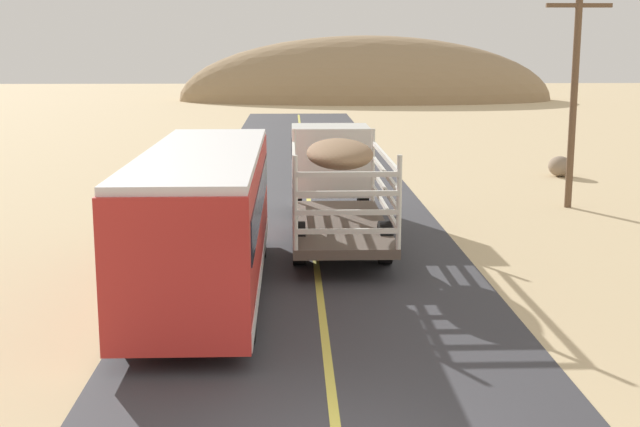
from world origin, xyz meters
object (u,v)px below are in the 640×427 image
(livestock_truck, at_px, (333,170))
(bus, at_px, (204,217))
(power_pole_mid, at_px, (574,91))
(boulder_near_shoulder, at_px, (560,166))

(livestock_truck, xyz_separation_m, bus, (-3.21, -6.98, -0.04))
(livestock_truck, bearing_deg, power_pole_mid, 20.49)
(livestock_truck, bearing_deg, boulder_near_shoulder, 44.80)
(bus, bearing_deg, livestock_truck, 65.31)
(livestock_truck, xyz_separation_m, boulder_near_shoulder, (10.23, 10.15, -1.36))
(boulder_near_shoulder, bearing_deg, bus, -128.10)
(livestock_truck, bearing_deg, bus, -114.69)
(livestock_truck, relative_size, bus, 0.97)
(livestock_truck, relative_size, boulder_near_shoulder, 7.97)
(boulder_near_shoulder, bearing_deg, power_pole_mid, -105.41)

